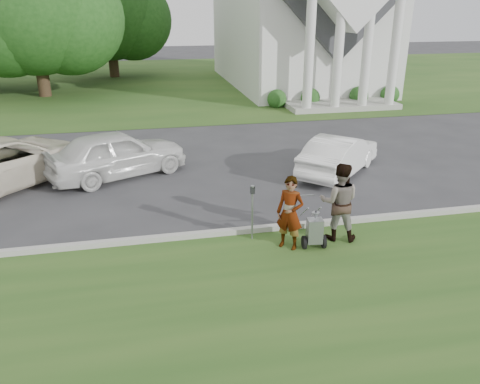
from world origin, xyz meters
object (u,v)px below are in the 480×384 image
object	(u,v)px
parking_meter_near	(252,206)
car_a	(8,161)
tree_back	(109,15)
striping_cart	(314,231)
car_d	(339,155)
person_left	(290,214)
car_b	(117,154)
person_right	(339,202)
tree_left	(32,10)

from	to	relation	value
parking_meter_near	car_a	xyz separation A→B (m)	(-6.76, 5.42, -0.12)
tree_back	striping_cart	world-z (taller)	tree_back
tree_back	car_d	xyz separation A→B (m)	(8.44, -25.61, -4.06)
person_left	parking_meter_near	bearing A→B (deg)	-179.33
car_b	person_left	bearing A→B (deg)	-170.86
person_right	striping_cart	bearing A→B (deg)	45.72
car_d	striping_cart	bearing A→B (deg)	106.25
person_right	car_b	distance (m)	7.98
car_d	car_b	bearing A→B (deg)	35.19
striping_cart	car_d	size ratio (longest dim) A/B	0.28
striping_cart	car_b	xyz separation A→B (m)	(-4.71, 6.18, 0.36)
person_left	car_a	xyz separation A→B (m)	(-7.52, 6.01, -0.11)
tree_back	car_a	xyz separation A→B (m)	(-2.34, -24.38, -3.95)
striping_cart	person_left	world-z (taller)	person_left
person_right	car_d	xyz separation A→B (m)	(1.96, 4.58, -0.31)
car_d	person_right	bearing A→B (deg)	111.64
striping_cart	person_left	xyz separation A→B (m)	(-0.58, 0.14, 0.46)
person_right	car_d	distance (m)	4.99
striping_cart	car_b	world-z (taller)	car_b
person_left	car_b	distance (m)	7.32
tree_left	car_b	xyz separation A→B (m)	(5.04, -16.35, -4.32)
tree_back	person_right	bearing A→B (deg)	-77.89
tree_left	parking_meter_near	size ratio (longest dim) A/B	7.46
tree_back	person_left	xyz separation A→B (m)	(5.18, -30.39, -3.84)
person_right	car_a	bearing A→B (deg)	-12.99
person_left	car_a	world-z (taller)	person_left
striping_cart	person_right	bearing A→B (deg)	31.41
person_left	striping_cart	bearing A→B (deg)	25.49
tree_back	person_right	size ratio (longest dim) A/B	4.92
car_d	tree_back	bearing A→B (deg)	-26.91
parking_meter_near	car_b	bearing A→B (deg)	121.77
parking_meter_near	car_a	world-z (taller)	car_a
person_left	car_a	bearing A→B (deg)	-179.95
person_left	person_right	size ratio (longest dim) A/B	0.91
tree_left	parking_meter_near	distance (m)	23.74
striping_cart	car_d	xyz separation A→B (m)	(2.68, 4.92, 0.23)
parking_meter_near	person_right	bearing A→B (deg)	-10.72
striping_cart	car_a	xyz separation A→B (m)	(-8.10, 6.15, 0.34)
parking_meter_near	person_left	bearing A→B (deg)	-38.01
car_a	car_d	distance (m)	10.85
car_a	striping_cart	bearing A→B (deg)	-174.11
tree_left	parking_meter_near	xyz separation A→B (m)	(8.42, -21.80, -4.21)
person_left	tree_left	bearing A→B (deg)	150.97
tree_back	car_a	bearing A→B (deg)	-95.49
tree_left	person_left	distance (m)	24.56
car_a	tree_left	bearing A→B (deg)	-41.15
tree_left	person_left	world-z (taller)	tree_left
car_b	car_d	xyz separation A→B (m)	(7.40, -1.26, -0.12)
tree_back	person_left	size ratio (longest dim) A/B	5.40
tree_left	car_d	distance (m)	22.01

